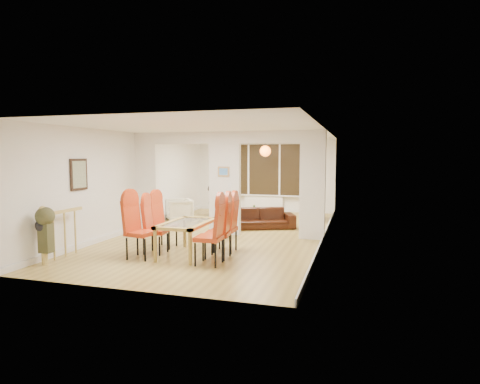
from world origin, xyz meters
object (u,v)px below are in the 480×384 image
at_px(sofa, 260,218).
at_px(coffee_table, 254,216).
at_px(television, 316,211).
at_px(bowl, 255,212).
at_px(dining_chair_la, 141,228).
at_px(dining_chair_rc, 225,225).
at_px(dining_table, 187,239).
at_px(dining_chair_lb, 156,227).
at_px(dining_chair_lc, 165,222).
at_px(armchair, 179,210).
at_px(bottle, 254,209).
at_px(dining_chair_rb, 218,229).
at_px(person, 214,194).
at_px(dining_chair_ra, 209,233).

relative_size(sofa, coffee_table, 1.89).
height_order(television, bowl, television).
bearing_deg(dining_chair_la, television, 74.68).
bearing_deg(television, dining_chair_rc, 156.17).
bearing_deg(dining_table, dining_chair_lb, -176.95).
bearing_deg(dining_table, television, 68.77).
height_order(dining_chair_lc, sofa, dining_chair_lc).
bearing_deg(armchair, bottle, 74.01).
bearing_deg(dining_chair_rc, dining_chair_rb, -88.23).
xyz_separation_m(dining_chair_rc, sofa, (0.07, 2.87, -0.29)).
bearing_deg(person, dining_chair_lb, 21.24).
height_order(dining_table, dining_chair_rc, dining_chair_rc).
height_order(dining_chair_rc, armchair, dining_chair_rc).
bearing_deg(dining_table, dining_chair_ra, -38.21).
xyz_separation_m(dining_chair_lb, dining_chair_rb, (1.35, 0.00, 0.03)).
bearing_deg(dining_chair_la, dining_chair_lc, 99.31).
bearing_deg(bottle, dining_chair_ra, -84.90).
distance_m(television, coffee_table, 1.94).
relative_size(dining_table, television, 1.44).
xyz_separation_m(dining_table, dining_chair_lc, (-0.74, 0.50, 0.21)).
xyz_separation_m(television, bottle, (-1.83, -0.60, 0.07)).
distance_m(dining_chair_lc, dining_chair_rb, 1.50).
xyz_separation_m(dining_table, dining_chair_la, (-0.76, -0.48, 0.25)).
bearing_deg(dining_chair_la, bowl, 89.75).
height_order(dining_table, dining_chair_lb, dining_chair_lb).
distance_m(dining_chair_rb, dining_chair_rc, 0.54).
bearing_deg(dining_chair_lc, bowl, 84.15).
bearing_deg(dining_table, coffee_table, 88.04).
distance_m(dining_chair_rb, sofa, 3.42).
bearing_deg(dining_table, armchair, 116.95).
bearing_deg(dining_chair_rc, dining_chair_lc, 178.76).
bearing_deg(sofa, person, 117.32).
xyz_separation_m(sofa, armchair, (-2.67, 0.49, 0.07)).
xyz_separation_m(sofa, television, (1.33, 1.86, 0.01)).
relative_size(dining_table, armchair, 1.93).
relative_size(dining_chair_la, person, 0.78).
bearing_deg(television, armchair, 101.50).
bearing_deg(dining_chair_rc, bowl, 93.97).
height_order(dining_chair_ra, bowl, dining_chair_ra).
distance_m(dining_chair_rc, coffee_table, 4.28).
relative_size(dining_chair_rc, bottle, 4.41).
height_order(sofa, coffee_table, sofa).
distance_m(coffee_table, bowl, 0.19).
bearing_deg(dining_chair_lb, dining_chair_la, -108.37).
xyz_separation_m(television, bowl, (-1.80, -0.61, -0.04)).
bearing_deg(dining_chair_ra, dining_chair_rb, 88.05).
distance_m(sofa, coffee_table, 1.47).
relative_size(dining_chair_rb, bowl, 5.79).
height_order(dining_chair_la, coffee_table, dining_chair_la).
height_order(dining_chair_rb, bowl, dining_chair_rb).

